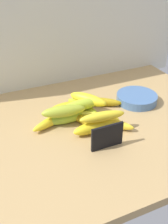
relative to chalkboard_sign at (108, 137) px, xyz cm
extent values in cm
cube|color=tan|center=(-0.49, 13.08, -5.36)|extent=(110.00, 76.00, 3.00)
cube|color=beige|center=(-0.49, 52.08, 28.14)|extent=(130.00, 2.00, 70.00)
cube|color=black|center=(0.00, -0.07, 0.34)|extent=(11.00, 0.80, 8.40)
cube|color=olive|center=(0.00, 0.73, -3.56)|extent=(9.90, 1.20, 0.60)
cylinder|color=#466BA0|center=(24.86, 20.88, -2.20)|extent=(16.55, 16.55, 3.30)
ellipsoid|color=yellow|center=(0.60, 9.09, -1.66)|extent=(18.26, 5.30, 4.40)
ellipsoid|color=gold|center=(-1.93, 26.87, -2.22)|extent=(15.56, 4.79, 3.27)
ellipsoid|color=#95BA32|center=(-7.16, 18.49, -1.92)|extent=(16.64, 4.97, 3.88)
ellipsoid|color=gold|center=(-2.32, 19.17, -2.01)|extent=(15.36, 10.30, 3.69)
ellipsoid|color=#B29216|center=(9.17, 24.66, -2.13)|extent=(17.73, 12.77, 3.46)
ellipsoid|color=yellow|center=(5.28, 10.17, -2.08)|extent=(15.76, 16.61, 3.54)
ellipsoid|color=#A5B226|center=(1.40, 22.57, -1.87)|extent=(9.14, 17.93, 3.97)
ellipsoid|color=#AD8E19|center=(-0.80, 12.61, -2.19)|extent=(12.08, 18.02, 3.33)
ellipsoid|color=yellow|center=(-10.67, 20.04, -2.11)|extent=(20.60, 11.22, 3.49)
ellipsoid|color=#AEC52F|center=(-0.90, 19.08, 1.86)|extent=(15.08, 4.29, 4.07)
ellipsoid|color=#A0B12E|center=(-8.54, 17.20, 2.15)|extent=(16.07, 6.88, 4.26)
ellipsoid|color=yellow|center=(2.10, 8.30, 2.29)|extent=(16.45, 5.37, 3.50)
ellipsoid|color=yellow|center=(2.80, 21.28, 2.23)|extent=(12.26, 14.85, 4.23)
camera|label=1|loc=(-36.15, -60.66, 53.02)|focal=44.34mm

